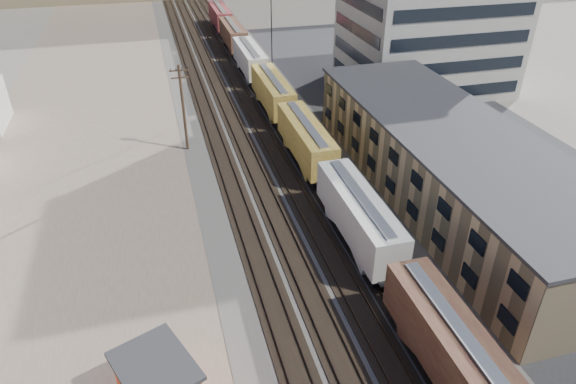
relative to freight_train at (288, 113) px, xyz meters
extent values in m
cube|color=#4C4742|center=(-3.80, 6.99, -2.76)|extent=(18.00, 200.00, 0.06)
cube|color=#756150|center=(-23.80, -3.01, -2.78)|extent=(24.00, 180.00, 0.03)
cube|color=#232326|center=(18.20, -8.01, -2.77)|extent=(26.00, 120.00, 0.04)
cube|color=black|center=(-8.80, 6.99, -2.69)|extent=(2.60, 200.00, 0.08)
cube|color=#38281E|center=(-9.52, 6.99, -2.57)|extent=(0.08, 200.00, 0.16)
cube|color=#38281E|center=(-8.08, 6.99, -2.57)|extent=(0.08, 200.00, 0.16)
cube|color=black|center=(-5.80, 6.99, -2.69)|extent=(2.60, 200.00, 0.08)
cube|color=#38281E|center=(-6.52, 6.99, -2.57)|extent=(0.08, 200.00, 0.16)
cube|color=#38281E|center=(-5.08, 6.99, -2.57)|extent=(0.08, 200.00, 0.16)
cube|color=black|center=(-2.80, 6.99, -2.69)|extent=(2.60, 200.00, 0.08)
cube|color=#38281E|center=(-3.52, 6.99, -2.57)|extent=(0.08, 200.00, 0.16)
cube|color=#38281E|center=(-2.08, 6.99, -2.57)|extent=(0.08, 200.00, 0.16)
cube|color=black|center=(0.00, 6.99, -2.69)|extent=(2.60, 200.00, 0.08)
cube|color=#38281E|center=(-0.72, 6.99, -2.57)|extent=(0.08, 200.00, 0.16)
cube|color=#38281E|center=(0.72, 6.99, -2.57)|extent=(0.08, 200.00, 0.16)
cube|color=black|center=(0.00, -32.93, -2.04)|extent=(2.20, 2.20, 0.90)
cube|color=#45231D|center=(0.00, -38.00, 0.11)|extent=(3.00, 13.34, 3.40)
cube|color=#B7B7B2|center=(0.00, -38.00, 1.89)|extent=(0.90, 12.32, 0.16)
cube|color=black|center=(0.00, -27.88, -2.04)|extent=(2.20, 2.20, 0.90)
cube|color=black|center=(0.00, -17.73, -2.04)|extent=(2.20, 2.20, 0.90)
cube|color=beige|center=(0.00, -22.80, 0.11)|extent=(3.00, 13.34, 3.40)
cube|color=#B7B7B2|center=(0.00, -22.80, 1.89)|extent=(0.90, 12.33, 0.16)
cube|color=black|center=(0.00, -12.68, -2.04)|extent=(2.20, 2.20, 0.90)
cube|color=black|center=(0.00, -2.53, -2.04)|extent=(2.20, 2.20, 0.90)
cube|color=olive|center=(0.00, -7.60, 0.11)|extent=(3.00, 13.34, 3.40)
cube|color=#B7B7B2|center=(0.00, -7.60, 1.89)|extent=(0.90, 12.33, 0.16)
cube|color=black|center=(0.00, 2.52, -2.04)|extent=(2.20, 2.20, 0.90)
cube|color=black|center=(0.00, 12.67, -2.04)|extent=(2.20, 2.20, 0.90)
cube|color=olive|center=(0.00, 7.60, 0.11)|extent=(3.00, 13.34, 3.40)
cube|color=#B7B7B2|center=(0.00, 7.60, 1.89)|extent=(0.90, 12.33, 0.16)
cube|color=black|center=(0.00, 17.73, -2.04)|extent=(2.20, 2.20, 0.90)
cube|color=black|center=(0.00, 27.88, -2.04)|extent=(2.20, 2.20, 0.90)
cube|color=beige|center=(0.00, 22.80, 0.11)|extent=(3.00, 13.34, 3.40)
cube|color=#B7B7B2|center=(0.00, 22.80, 1.89)|extent=(0.90, 12.32, 0.16)
cube|color=black|center=(0.00, 32.92, -2.04)|extent=(2.20, 2.20, 0.90)
cube|color=black|center=(0.00, 43.07, -2.04)|extent=(2.20, 2.20, 0.90)
cube|color=#45231D|center=(0.00, 38.00, 0.11)|extent=(3.00, 13.34, 3.40)
cube|color=#B7B7B2|center=(0.00, 38.00, 1.89)|extent=(0.90, 12.32, 0.16)
cube|color=black|center=(0.00, 48.12, -2.04)|extent=(2.20, 2.20, 0.90)
cube|color=black|center=(0.00, 58.27, -2.04)|extent=(2.20, 2.20, 0.90)
cube|color=maroon|center=(0.00, 53.20, 0.11)|extent=(3.00, 13.34, 3.40)
cube|color=#B7B7B2|center=(0.00, 53.20, 1.89)|extent=(0.90, 12.32, 0.16)
cube|color=tan|center=(11.20, -18.01, 0.71)|extent=(12.00, 40.00, 7.00)
cube|color=#2D2D30|center=(11.20, -18.01, 4.31)|extent=(12.40, 40.40, 0.30)
cube|color=black|center=(5.15, -18.01, -0.59)|extent=(0.12, 36.00, 1.20)
cube|color=black|center=(5.15, -18.01, 2.41)|extent=(0.12, 36.00, 1.20)
cube|color=#9E998E|center=(24.20, 11.99, 6.21)|extent=(22.00, 18.00, 18.00)
cube|color=black|center=(13.15, 11.99, 6.21)|extent=(0.12, 16.00, 16.00)
cube|color=black|center=(24.20, 2.94, 6.21)|extent=(20.00, 0.12, 16.00)
cylinder|color=#382619|center=(-12.30, -1.01, 2.21)|extent=(0.32, 0.32, 10.00)
cube|color=#382619|center=(-12.30, -1.01, 6.61)|extent=(2.20, 0.14, 0.14)
cube|color=#382619|center=(-12.30, -1.01, 5.81)|extent=(1.90, 0.14, 0.14)
cylinder|color=black|center=(-11.70, -1.01, 6.76)|extent=(0.08, 0.08, 0.22)
cylinder|color=black|center=(2.20, 16.99, 6.21)|extent=(0.16, 0.16, 18.00)
cube|color=#2D2D30|center=(-17.20, -34.98, 0.73)|extent=(5.48, 6.10, 0.28)
cube|color=black|center=(-15.57, -34.31, -0.97)|extent=(0.54, 1.10, 1.14)
imported|color=navy|center=(22.84, 8.81, -1.93)|extent=(5.37, 6.82, 1.72)
imported|color=white|center=(24.16, 2.98, -1.95)|extent=(2.46, 5.12, 1.69)
camera|label=1|loc=(-15.06, -55.68, 23.97)|focal=32.00mm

